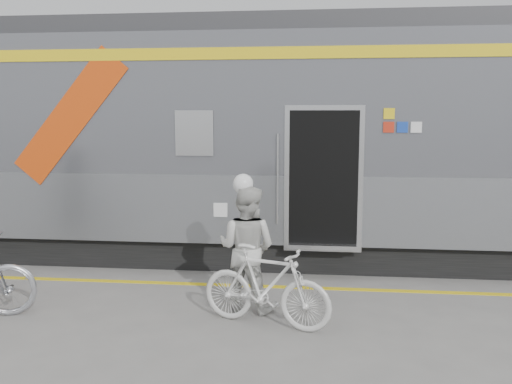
# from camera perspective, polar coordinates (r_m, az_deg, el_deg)

# --- Properties ---
(ground) EXTENTS (90.00, 90.00, 0.00)m
(ground) POSITION_cam_1_polar(r_m,az_deg,el_deg) (6.21, -3.36, -15.97)
(ground) COLOR slate
(ground) RESTS_ON ground
(train) EXTENTS (24.00, 3.17, 4.10)m
(train) POSITION_cam_1_polar(r_m,az_deg,el_deg) (10.00, -5.67, 5.36)
(train) COLOR black
(train) RESTS_ON ground
(safety_strip) EXTENTS (24.00, 0.12, 0.01)m
(safety_strip) POSITION_cam_1_polar(r_m,az_deg,el_deg) (8.19, -0.83, -9.84)
(safety_strip) COLOR yellow
(safety_strip) RESTS_ON ground
(woman) EXTENTS (0.95, 0.83, 1.64)m
(woman) POSITION_cam_1_polar(r_m,az_deg,el_deg) (7.06, -0.98, -5.93)
(woman) COLOR silver
(woman) RESTS_ON ground
(bicycle_right) EXTENTS (1.71, 0.95, 0.99)m
(bicycle_right) POSITION_cam_1_polar(r_m,az_deg,el_deg) (6.59, 1.04, -9.87)
(bicycle_right) COLOR silver
(bicycle_right) RESTS_ON ground
(helmet_woman) EXTENTS (0.26, 0.26, 0.26)m
(helmet_woman) POSITION_cam_1_polar(r_m,az_deg,el_deg) (6.89, -1.00, 1.75)
(helmet_woman) COLOR white
(helmet_woman) RESTS_ON woman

